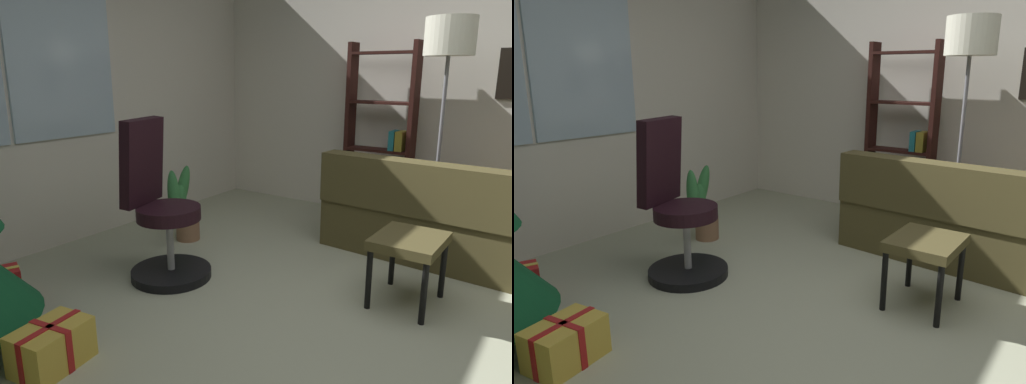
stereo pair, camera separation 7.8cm
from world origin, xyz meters
TOP-DOWN VIEW (x-y plane):
  - ground_plane at (0.00, 0.00)m, footprint 4.68×5.34m
  - wall_back_with_windows at (-0.02, 2.72)m, footprint 4.68×0.12m
  - wall_right_with_frames at (2.39, -0.00)m, footprint 0.12×5.34m
  - couch at (1.65, -0.30)m, footprint 1.60×2.20m
  - footstool at (0.61, -0.01)m, footprint 0.47×0.39m
  - gift_box_gold at (-1.04, 1.19)m, footprint 0.39×0.30m
  - office_chair at (0.02, 1.52)m, footprint 0.56×0.57m
  - bookshelf at (2.13, 0.79)m, footprint 0.18×0.64m
  - floor_lamp at (1.71, 0.14)m, footprint 0.37×0.37m
  - potted_plant at (0.65, 1.93)m, footprint 0.49×0.34m

SIDE VIEW (x-z plane):
  - ground_plane at x=0.00m, z-range -0.10..0.00m
  - gift_box_gold at x=-1.04m, z-range 0.00..0.22m
  - potted_plant at x=0.65m, z-range -0.05..0.60m
  - couch at x=1.65m, z-range -0.12..0.67m
  - footstool at x=0.61m, z-range 0.16..0.59m
  - office_chair at x=0.02m, z-range -0.12..0.99m
  - bookshelf at x=2.13m, z-range -0.10..1.57m
  - wall_right_with_frames at x=2.39m, z-range 0.00..2.70m
  - wall_back_with_windows at x=-0.02m, z-range 0.01..2.71m
  - floor_lamp at x=1.71m, z-range 0.64..2.44m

